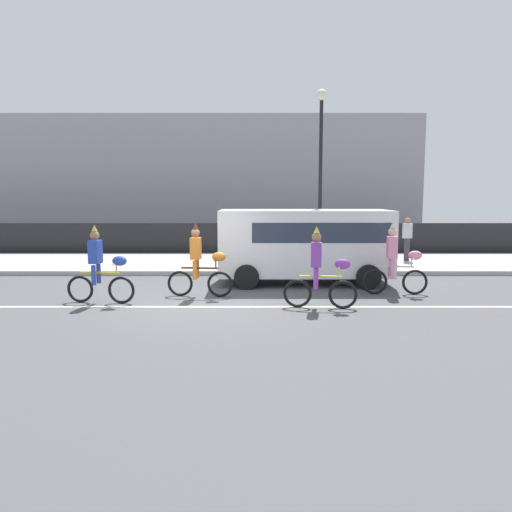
% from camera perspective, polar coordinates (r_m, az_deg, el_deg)
% --- Properties ---
extents(ground_plane, '(80.00, 80.00, 0.00)m').
position_cam_1_polar(ground_plane, '(12.39, -5.92, -5.28)').
color(ground_plane, '#4C4C4F').
extents(road_centre_line, '(36.00, 0.14, 0.01)m').
position_cam_1_polar(road_centre_line, '(11.91, -6.18, -5.78)').
color(road_centre_line, beige).
rests_on(road_centre_line, ground).
extents(sidewalk_curb, '(60.00, 5.00, 0.15)m').
position_cam_1_polar(sidewalk_curb, '(18.76, -3.79, -0.79)').
color(sidewalk_curb, '#ADAAA3').
rests_on(sidewalk_curb, ground).
extents(fence_line, '(40.00, 0.08, 1.40)m').
position_cam_1_polar(fence_line, '(21.56, -3.26, 1.92)').
color(fence_line, black).
rests_on(fence_line, ground).
extents(building_backdrop, '(28.00, 8.00, 6.73)m').
position_cam_1_polar(building_backdrop, '(30.51, -9.86, 8.37)').
color(building_backdrop, '#99939E').
rests_on(building_backdrop, ground).
extents(parade_cyclist_cobalt, '(1.72, 0.51, 1.92)m').
position_cam_1_polar(parade_cyclist_cobalt, '(12.66, -17.08, -1.42)').
color(parade_cyclist_cobalt, black).
rests_on(parade_cyclist_cobalt, ground).
extents(parade_cyclist_orange, '(1.72, 0.50, 1.92)m').
position_cam_1_polar(parade_cyclist_orange, '(12.94, -6.11, -0.97)').
color(parade_cyclist_orange, black).
rests_on(parade_cyclist_orange, ground).
extents(parade_cyclist_purple, '(1.71, 0.51, 1.92)m').
position_cam_1_polar(parade_cyclist_purple, '(11.64, 7.72, -1.90)').
color(parade_cyclist_purple, black).
rests_on(parade_cyclist_purple, ground).
extents(parade_cyclist_pink, '(1.72, 0.50, 1.92)m').
position_cam_1_polar(parade_cyclist_pink, '(13.64, 15.98, -0.79)').
color(parade_cyclist_pink, black).
rests_on(parade_cyclist_pink, ground).
extents(parked_van_white, '(5.00, 2.22, 2.18)m').
position_cam_1_polar(parked_van_white, '(14.87, 6.12, 1.78)').
color(parked_van_white, white).
rests_on(parked_van_white, ground).
extents(street_lamp_post, '(0.36, 0.36, 5.86)m').
position_cam_1_polar(street_lamp_post, '(16.83, 7.70, 11.61)').
color(street_lamp_post, black).
rests_on(street_lamp_post, sidewalk_curb).
extents(pedestrian_onlooker, '(0.32, 0.20, 1.62)m').
position_cam_1_polar(pedestrian_onlooker, '(19.52, 17.17, 1.99)').
color(pedestrian_onlooker, '#33333D').
rests_on(pedestrian_onlooker, sidewalk_curb).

